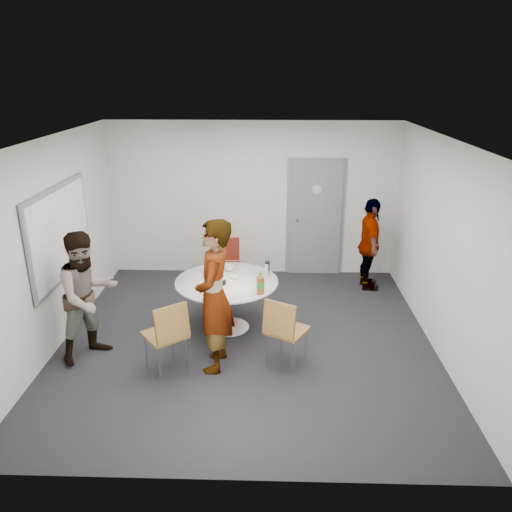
{
  "coord_description": "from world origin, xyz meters",
  "views": [
    {
      "loc": [
        0.31,
        -6.0,
        3.46
      ],
      "look_at": [
        0.12,
        0.25,
        1.14
      ],
      "focal_mm": 35.0,
      "sensor_mm": 36.0,
      "label": 1
    }
  ],
  "objects_px": {
    "chair_near_right": "(284,327)",
    "chair_near_left": "(168,331)",
    "table": "(229,288)",
    "person_right": "(370,245)",
    "whiteboard": "(61,233)",
    "door": "(315,218)",
    "chair_far": "(227,260)",
    "person_left": "(88,296)",
    "person_main": "(214,296)"
  },
  "relations": [
    {
      "from": "chair_near_left",
      "to": "table",
      "type": "bearing_deg",
      "value": 22.2
    },
    {
      "from": "whiteboard",
      "to": "chair_near_left",
      "type": "relative_size",
      "value": 2.02
    },
    {
      "from": "chair_far",
      "to": "person_left",
      "type": "relative_size",
      "value": 0.54
    },
    {
      "from": "door",
      "to": "chair_near_left",
      "type": "height_order",
      "value": "door"
    },
    {
      "from": "door",
      "to": "table",
      "type": "distance_m",
      "value": 2.59
    },
    {
      "from": "whiteboard",
      "to": "table",
      "type": "relative_size",
      "value": 1.34
    },
    {
      "from": "whiteboard",
      "to": "chair_near_right",
      "type": "bearing_deg",
      "value": -16.04
    },
    {
      "from": "chair_near_left",
      "to": "chair_near_right",
      "type": "distance_m",
      "value": 1.38
    },
    {
      "from": "chair_far",
      "to": "chair_near_left",
      "type": "bearing_deg",
      "value": 75.15
    },
    {
      "from": "whiteboard",
      "to": "person_right",
      "type": "bearing_deg",
      "value": 20.17
    },
    {
      "from": "door",
      "to": "table",
      "type": "bearing_deg",
      "value": -122.06
    },
    {
      "from": "table",
      "to": "chair_near_right",
      "type": "height_order",
      "value": "table"
    },
    {
      "from": "person_main",
      "to": "person_right",
      "type": "distance_m",
      "value": 3.37
    },
    {
      "from": "person_left",
      "to": "door",
      "type": "bearing_deg",
      "value": -6.04
    },
    {
      "from": "whiteboard",
      "to": "person_right",
      "type": "distance_m",
      "value": 4.75
    },
    {
      "from": "chair_near_right",
      "to": "person_main",
      "type": "distance_m",
      "value": 0.92
    },
    {
      "from": "table",
      "to": "person_left",
      "type": "relative_size",
      "value": 0.85
    },
    {
      "from": "table",
      "to": "whiteboard",
      "type": "bearing_deg",
      "value": -177.12
    },
    {
      "from": "person_main",
      "to": "person_right",
      "type": "relative_size",
      "value": 1.23
    },
    {
      "from": "door",
      "to": "person_right",
      "type": "distance_m",
      "value": 1.11
    },
    {
      "from": "chair_near_left",
      "to": "person_right",
      "type": "relative_size",
      "value": 0.61
    },
    {
      "from": "person_right",
      "to": "chair_near_right",
      "type": "bearing_deg",
      "value": 149.59
    },
    {
      "from": "chair_near_right",
      "to": "chair_near_left",
      "type": "bearing_deg",
      "value": -143.11
    },
    {
      "from": "table",
      "to": "chair_far",
      "type": "height_order",
      "value": "table"
    },
    {
      "from": "door",
      "to": "whiteboard",
      "type": "relative_size",
      "value": 1.12
    },
    {
      "from": "person_right",
      "to": "door",
      "type": "bearing_deg",
      "value": 52.4
    },
    {
      "from": "chair_far",
      "to": "person_right",
      "type": "height_order",
      "value": "person_right"
    },
    {
      "from": "chair_near_left",
      "to": "chair_far",
      "type": "xyz_separation_m",
      "value": [
        0.49,
        2.45,
        -0.02
      ]
    },
    {
      "from": "chair_near_right",
      "to": "whiteboard",
      "type": "bearing_deg",
      "value": -166.16
    },
    {
      "from": "table",
      "to": "person_right",
      "type": "relative_size",
      "value": 0.92
    },
    {
      "from": "chair_near_left",
      "to": "chair_far",
      "type": "height_order",
      "value": "chair_near_left"
    },
    {
      "from": "table",
      "to": "door",
      "type": "bearing_deg",
      "value": 57.94
    },
    {
      "from": "door",
      "to": "chair_far",
      "type": "xyz_separation_m",
      "value": [
        -1.5,
        -0.84,
        -0.47
      ]
    },
    {
      "from": "whiteboard",
      "to": "chair_far",
      "type": "height_order",
      "value": "whiteboard"
    },
    {
      "from": "person_main",
      "to": "whiteboard",
      "type": "bearing_deg",
      "value": -107.96
    },
    {
      "from": "whiteboard",
      "to": "chair_far",
      "type": "bearing_deg",
      "value": 34.86
    },
    {
      "from": "door",
      "to": "person_main",
      "type": "height_order",
      "value": "door"
    },
    {
      "from": "person_left",
      "to": "person_right",
      "type": "height_order",
      "value": "person_left"
    },
    {
      "from": "door",
      "to": "chair_near_right",
      "type": "bearing_deg",
      "value": -101.13
    },
    {
      "from": "person_main",
      "to": "person_right",
      "type": "xyz_separation_m",
      "value": [
        2.3,
        2.46,
        -0.18
      ]
    },
    {
      "from": "whiteboard",
      "to": "chair_near_left",
      "type": "bearing_deg",
      "value": -32.88
    },
    {
      "from": "door",
      "to": "chair_far",
      "type": "bearing_deg",
      "value": -150.56
    },
    {
      "from": "chair_near_left",
      "to": "chair_near_right",
      "type": "relative_size",
      "value": 1.02
    },
    {
      "from": "chair_far",
      "to": "whiteboard",
      "type": "bearing_deg",
      "value": 31.35
    },
    {
      "from": "door",
      "to": "person_right",
      "type": "bearing_deg",
      "value": -37.91
    },
    {
      "from": "chair_near_left",
      "to": "chair_near_right",
      "type": "xyz_separation_m",
      "value": [
        1.37,
        0.17,
        -0.01
      ]
    },
    {
      "from": "chair_near_left",
      "to": "person_left",
      "type": "xyz_separation_m",
      "value": [
        -1.06,
        0.38,
        0.26
      ]
    },
    {
      "from": "door",
      "to": "chair_near_right",
      "type": "height_order",
      "value": "door"
    },
    {
      "from": "whiteboard",
      "to": "chair_far",
      "type": "distance_m",
      "value": 2.67
    },
    {
      "from": "chair_near_left",
      "to": "person_main",
      "type": "distance_m",
      "value": 0.68
    }
  ]
}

